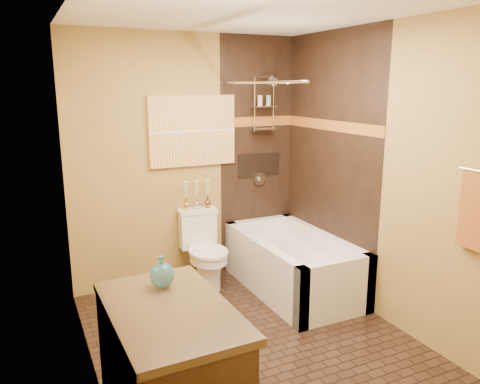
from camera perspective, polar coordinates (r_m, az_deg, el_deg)
floor at (r=3.88m, az=1.91°, el=-18.05°), size 3.00×3.00×0.00m
wall_left at (r=3.06m, az=-18.27°, el=-1.89°), size 0.02×3.00×2.50m
wall_right at (r=4.10m, az=17.12°, el=1.83°), size 0.02×3.00×2.50m
wall_back at (r=4.77m, az=-6.31°, el=3.82°), size 2.40×0.02×2.50m
wall_front at (r=2.25m, az=20.19°, el=-7.37°), size 2.40×0.02×2.50m
ceiling at (r=3.37m, az=2.25°, el=21.48°), size 3.00×3.00×0.00m
alcove_tile_back at (r=5.06m, az=2.06°, el=4.42°), size 0.85×0.01×2.50m
alcove_tile_right at (r=4.66m, az=10.80°, el=3.46°), size 0.01×1.50×2.50m
mosaic_band_back at (r=5.01m, az=2.15°, el=8.59°), size 0.85×0.01×0.10m
mosaic_band_right at (r=4.61m, az=10.90°, el=7.99°), size 0.01×1.50×0.10m
alcove_niche at (r=5.09m, az=2.33°, el=3.32°), size 0.50×0.01×0.25m
shower_fixtures at (r=4.93m, az=2.96°, el=9.05°), size 0.24×0.33×1.16m
curtain_rod at (r=4.18m, az=2.27°, el=13.21°), size 0.03×1.55×0.03m
towel_rust at (r=3.48m, az=26.77°, el=-2.10°), size 0.05×0.22×0.52m
sunset_painting at (r=4.72m, az=-5.80°, el=7.42°), size 0.90×0.04×0.70m
vanity_mirror at (r=2.26m, az=-15.77°, el=-0.34°), size 0.01×1.00×0.90m
bathtub at (r=4.73m, az=6.42°, el=-9.24°), size 0.80×1.50×0.55m
toilet at (r=4.74m, az=-4.42°, el=-6.98°), size 0.40×0.59×0.76m
vanity at (r=2.75m, az=-8.48°, el=-21.87°), size 0.62×1.00×0.87m
teal_bottle at (r=2.73m, az=-9.48°, el=-9.55°), size 0.19×0.19×0.23m
bud_vases at (r=4.75m, az=-5.28°, el=-0.25°), size 0.29×0.06×0.29m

